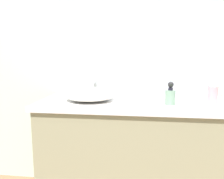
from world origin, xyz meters
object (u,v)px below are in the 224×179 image
lotion_bottle (213,95)px  tissue_box (144,92)px  sink_basin (90,94)px  candle_jar (194,100)px  soap_dispenser (170,96)px

lotion_bottle → tissue_box: (-0.44, 0.05, -0.00)m
lotion_bottle → sink_basin: bearing=177.0°
lotion_bottle → candle_jar: bearing=144.8°
soap_dispenser → lotion_bottle: size_ratio=1.06×
lotion_bottle → soap_dispenser: bearing=-174.3°
soap_dispenser → lotion_bottle: soap_dispenser is taller
tissue_box → candle_jar: size_ratio=3.15×
soap_dispenser → lotion_bottle: 0.27m
lotion_bottle → candle_jar: 0.13m
sink_basin → tissue_box: tissue_box is taller
soap_dispenser → tissue_box: size_ratio=1.00×
sink_basin → lotion_bottle: size_ratio=2.55×
tissue_box → candle_jar: bearing=2.6°
sink_basin → candle_jar: bearing=2.0°
tissue_box → soap_dispenser: bearing=-24.9°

